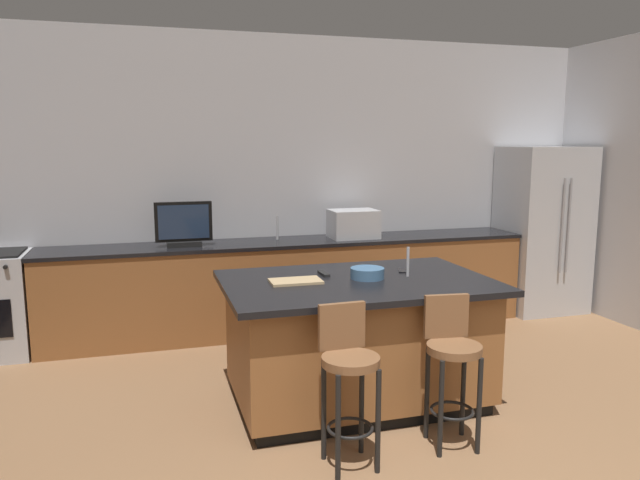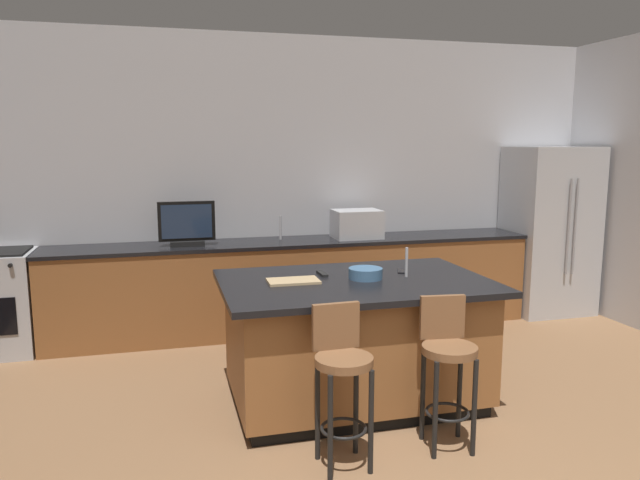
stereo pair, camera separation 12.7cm
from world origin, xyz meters
name	(u,v)px [view 2 (the right image)]	position (x,y,z in m)	size (l,w,h in m)	color
wall_back	(296,182)	(0.00, 4.48, 1.49)	(7.09, 0.12, 2.98)	#BCBCC1
counter_back	(297,285)	(-0.09, 4.10, 0.46)	(4.87, 0.62, 0.92)	brown
kitchen_island	(354,340)	(-0.06, 2.29, 0.47)	(1.92, 1.26, 0.92)	black
refrigerator	(549,230)	(2.80, 4.05, 0.92)	(0.88, 0.75, 1.85)	#B7BABF
microwave	(357,224)	(0.55, 4.10, 1.07)	(0.48, 0.36, 0.29)	#B7BABF
tv_monitor	(187,225)	(-1.16, 4.05, 1.12)	(0.53, 0.16, 0.42)	black
sink_faucet_back	(281,228)	(-0.23, 4.20, 1.04)	(0.02, 0.02, 0.24)	#B2B2B7
sink_faucet_island	(407,262)	(0.33, 2.29, 1.03)	(0.02, 0.02, 0.22)	#B2B2B7
bar_stool_left	(342,372)	(-0.41, 1.46, 0.57)	(0.34, 0.34, 0.95)	brown
bar_stool_right	(447,360)	(0.29, 1.51, 0.56)	(0.34, 0.35, 0.94)	brown
fruit_bowl	(365,273)	(0.02, 2.31, 0.96)	(0.25, 0.25, 0.08)	#3F668C
cell_phone	(402,271)	(0.38, 2.47, 0.92)	(0.07, 0.15, 0.01)	black
tv_remote	(322,274)	(-0.25, 2.51, 0.93)	(0.04, 0.17, 0.02)	black
cutting_board	(293,281)	(-0.51, 2.33, 0.93)	(0.36, 0.22, 0.02)	tan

